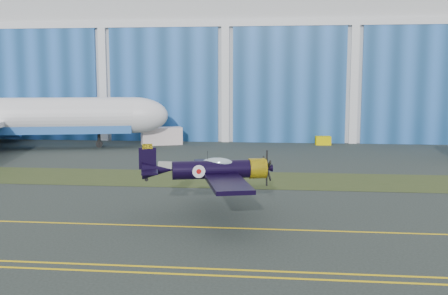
# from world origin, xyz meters

# --- Properties ---
(ground) EXTENTS (260.00, 260.00, 0.00)m
(ground) POSITION_xyz_m (0.00, 0.00, 0.00)
(ground) COLOR #2E3632
(ground) RESTS_ON ground
(grass_median) EXTENTS (260.00, 10.00, 0.02)m
(grass_median) POSITION_xyz_m (0.00, 14.00, 0.02)
(grass_median) COLOR #475128
(grass_median) RESTS_ON ground
(hangar) EXTENTS (220.00, 45.70, 30.00)m
(hangar) POSITION_xyz_m (0.00, 71.79, 14.96)
(hangar) COLOR silver
(hangar) RESTS_ON ground
(taxiway_centreline) EXTENTS (200.00, 0.20, 0.02)m
(taxiway_centreline) POSITION_xyz_m (0.00, -5.00, 0.01)
(taxiway_centreline) COLOR yellow
(taxiway_centreline) RESTS_ON ground
(edge_line_near) EXTENTS (80.00, 0.20, 0.02)m
(edge_line_near) POSITION_xyz_m (0.00, -14.50, 0.01)
(edge_line_near) COLOR yellow
(edge_line_near) RESTS_ON ground
(edge_line_far) EXTENTS (80.00, 0.20, 0.02)m
(edge_line_far) POSITION_xyz_m (0.00, -13.50, 0.01)
(edge_line_far) COLOR yellow
(edge_line_far) RESTS_ON ground
(warbird) EXTENTS (15.04, 16.77, 4.22)m
(warbird) POSITION_xyz_m (4.25, -2.03, 3.84)
(warbird) COLOR black
(warbird) RESTS_ON ground
(shipping_container) EXTENTS (7.23, 4.96, 2.91)m
(shipping_container) POSITION_xyz_m (-10.33, 44.05, 1.45)
(shipping_container) COLOR silver
(shipping_container) RESTS_ON ground
(tug) EXTENTS (2.62, 1.75, 1.46)m
(tug) POSITION_xyz_m (16.81, 46.53, 0.73)
(tug) COLOR #E4CE00
(tug) RESTS_ON ground
(barrier_a) EXTENTS (2.04, 0.75, 0.90)m
(barrier_a) POSITION_xyz_m (-4.23, 19.97, 0.45)
(barrier_a) COLOR gray
(barrier_a) RESTS_ON ground
(barrier_b) EXTENTS (2.05, 0.79, 0.90)m
(barrier_b) POSITION_xyz_m (2.36, 19.81, 0.45)
(barrier_b) COLOR gray
(barrier_b) RESTS_ON ground
(barrier_c) EXTENTS (2.07, 0.93, 0.90)m
(barrier_c) POSITION_xyz_m (5.22, 20.75, 0.45)
(barrier_c) COLOR gray
(barrier_c) RESTS_ON ground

